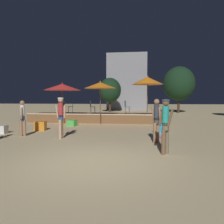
% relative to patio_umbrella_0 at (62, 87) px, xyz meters
% --- Properties ---
extents(ground_plane, '(120.00, 120.00, 0.00)m').
position_rel_patio_umbrella_0_xyz_m(ground_plane, '(3.99, -8.59, -2.51)').
color(ground_plane, '#D1B784').
extents(wooden_deck, '(9.15, 2.55, 0.68)m').
position_rel_patio_umbrella_0_xyz_m(wooden_deck, '(1.74, 1.65, -2.21)').
color(wooden_deck, brown).
rests_on(wooden_deck, ground).
extents(patio_umbrella_0, '(2.51, 2.51, 2.82)m').
position_rel_patio_umbrella_0_xyz_m(patio_umbrella_0, '(0.00, 0.00, 0.00)').
color(patio_umbrella_0, brown).
rests_on(patio_umbrella_0, ground).
extents(patio_umbrella_1, '(2.08, 2.08, 3.26)m').
position_rel_patio_umbrella_0_xyz_m(patio_umbrella_1, '(5.75, 0.50, 0.41)').
color(patio_umbrella_1, brown).
rests_on(patio_umbrella_1, ground).
extents(patio_umbrella_2, '(2.17, 2.17, 2.91)m').
position_rel_patio_umbrella_0_xyz_m(patio_umbrella_2, '(2.61, 0.13, 0.10)').
color(patio_umbrella_2, brown).
rests_on(patio_umbrella_2, ground).
extents(cube_seat_0, '(0.63, 0.63, 0.49)m').
position_rel_patio_umbrella_0_xyz_m(cube_seat_0, '(-0.13, -3.09, -2.27)').
color(cube_seat_0, orange).
rests_on(cube_seat_0, ground).
extents(cube_seat_1, '(0.59, 0.59, 0.39)m').
position_rel_patio_umbrella_0_xyz_m(cube_seat_1, '(1.01, -1.05, -2.32)').
color(cube_seat_1, '#4CC651').
rests_on(cube_seat_1, ground).
extents(cube_seat_2, '(0.49, 0.49, 0.41)m').
position_rel_patio_umbrella_0_xyz_m(cube_seat_2, '(-1.53, -4.38, -2.31)').
color(cube_seat_2, white).
rests_on(cube_seat_2, ground).
extents(cube_seat_3, '(0.78, 0.78, 0.46)m').
position_rel_patio_umbrella_0_xyz_m(cube_seat_3, '(6.35, -3.01, -2.28)').
color(cube_seat_3, '#2D9EDB').
rests_on(cube_seat_3, ground).
extents(person_0, '(0.42, 0.41, 1.73)m').
position_rel_patio_umbrella_0_xyz_m(person_0, '(5.93, -5.64, -1.57)').
color(person_0, '#997051').
rests_on(person_0, ground).
extents(person_1, '(0.28, 0.51, 1.65)m').
position_rel_patio_umbrella_0_xyz_m(person_1, '(-0.12, -4.90, -1.63)').
color(person_1, '#997051').
rests_on(person_1, ground).
extents(person_2, '(0.49, 0.31, 1.80)m').
position_rel_patio_umbrella_0_xyz_m(person_2, '(1.86, -5.26, -1.49)').
color(person_2, tan).
rests_on(person_2, ground).
extents(person_4, '(0.46, 0.44, 1.73)m').
position_rel_patio_umbrella_0_xyz_m(person_4, '(6.08, -7.44, -1.54)').
color(person_4, '#72664C').
rests_on(person_4, ground).
extents(bistro_chair_0, '(0.40, 0.40, 0.90)m').
position_rel_patio_umbrella_0_xyz_m(bistro_chair_0, '(1.74, 1.25, -1.29)').
color(bistro_chair_0, '#47474C').
rests_on(bistro_chair_0, wooden_deck).
extents(bistro_chair_1, '(0.41, 0.41, 0.90)m').
position_rel_patio_umbrella_0_xyz_m(bistro_chair_1, '(-0.80, 2.14, -1.29)').
color(bistro_chair_1, '#1E4C47').
rests_on(bistro_chair_1, wooden_deck).
extents(bistro_chair_2, '(0.42, 0.42, 0.90)m').
position_rel_patio_umbrella_0_xyz_m(bistro_chair_2, '(4.25, 1.81, -1.29)').
color(bistro_chair_2, '#47474C').
rests_on(bistro_chair_2, wooden_deck).
extents(bistro_chair_3, '(0.43, 0.43, 0.90)m').
position_rel_patio_umbrella_0_xyz_m(bistro_chair_3, '(0.19, 1.42, -1.29)').
color(bistro_chair_3, '#2D3338').
rests_on(bistro_chair_3, wooden_deck).
extents(frisbee_disc, '(0.28, 0.28, 0.03)m').
position_rel_patio_umbrella_0_xyz_m(frisbee_disc, '(6.17, -4.59, -2.50)').
color(frisbee_disc, '#E54C99').
rests_on(frisbee_disc, ground).
extents(background_tree_0, '(3.72, 3.72, 5.55)m').
position_rel_patio_umbrella_0_xyz_m(background_tree_0, '(9.84, 12.79, 0.98)').
color(background_tree_0, '#3D2B1C').
rests_on(background_tree_0, ground).
extents(background_tree_1, '(2.85, 2.85, 4.36)m').
position_rel_patio_umbrella_0_xyz_m(background_tree_1, '(1.38, 13.41, 0.27)').
color(background_tree_1, '#3D2B1C').
rests_on(background_tree_1, ground).
extents(distant_building, '(5.89, 4.62, 8.35)m').
position_rel_patio_umbrella_0_xyz_m(distant_building, '(3.24, 19.68, 1.66)').
color(distant_building, gray).
rests_on(distant_building, ground).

